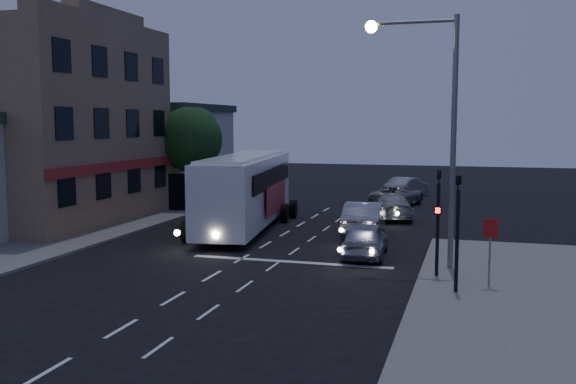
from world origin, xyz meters
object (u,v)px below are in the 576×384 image
(car_extra, at_px, (407,187))
(street_tree, at_px, (190,137))
(car_suv, at_px, (365,239))
(streetlight, at_px, (435,112))
(regulatory_sign, at_px, (490,241))
(car_sedan_a, at_px, (364,219))
(traffic_signal_main, at_px, (438,210))
(car_sedan_c, at_px, (398,195))
(tour_bus, at_px, (246,189))
(car_sedan_b, at_px, (392,207))
(traffic_signal_side, at_px, (458,219))

(car_extra, relative_size, street_tree, 0.71)
(car_suv, distance_m, streetlight, 5.94)
(car_suv, height_order, streetlight, streetlight)
(regulatory_sign, bearing_deg, car_sedan_a, 122.07)
(traffic_signal_main, distance_m, street_tree, 21.38)
(regulatory_sign, bearing_deg, traffic_signal_main, 149.16)
(car_suv, bearing_deg, car_sedan_c, -91.33)
(car_sedan_c, height_order, streetlight, streetlight)
(tour_bus, xyz_separation_m, car_sedan_b, (6.66, 5.51, -1.35))
(car_sedan_a, height_order, street_tree, street_tree)
(streetlight, xyz_separation_m, street_tree, (-15.55, 12.82, -1.23))
(car_sedan_b, distance_m, streetlight, 13.53)
(car_sedan_b, relative_size, traffic_signal_side, 1.13)
(car_extra, distance_m, traffic_signal_main, 24.60)
(car_sedan_b, bearing_deg, car_sedan_c, -102.72)
(car_sedan_c, xyz_separation_m, traffic_signal_side, (4.29, -21.33, 1.74))
(car_sedan_c, xyz_separation_m, streetlight, (3.34, -17.93, 5.05))
(tour_bus, distance_m, car_sedan_c, 12.97)
(car_extra, height_order, traffic_signal_main, traffic_signal_main)
(regulatory_sign, bearing_deg, traffic_signal_side, -136.08)
(car_sedan_b, bearing_deg, regulatory_sign, 92.45)
(street_tree, bearing_deg, streetlight, -39.51)
(car_suv, xyz_separation_m, car_sedan_c, (-0.61, 16.33, -0.02))
(car_suv, xyz_separation_m, car_extra, (-0.51, 21.27, 0.02))
(car_sedan_b, height_order, streetlight, streetlight)
(car_sedan_b, height_order, car_sedan_c, car_sedan_c)
(car_sedan_b, xyz_separation_m, traffic_signal_side, (3.94, -15.59, 1.75))
(tour_bus, xyz_separation_m, regulatory_sign, (11.60, -9.11, -0.43))
(traffic_signal_side, distance_m, streetlight, 4.84)
(traffic_signal_side, relative_size, streetlight, 0.46)
(tour_bus, bearing_deg, street_tree, 125.96)
(traffic_signal_side, bearing_deg, street_tree, 135.50)
(car_sedan_c, height_order, regulatory_sign, regulatory_sign)
(tour_bus, distance_m, streetlight, 12.30)
(regulatory_sign, xyz_separation_m, streetlight, (-1.96, 2.44, 4.14))
(tour_bus, xyz_separation_m, streetlight, (9.64, -6.67, 3.71))
(car_extra, relative_size, streetlight, 0.49)
(car_sedan_a, bearing_deg, traffic_signal_main, 111.74)
(car_extra, height_order, streetlight, streetlight)
(car_sedan_c, distance_m, traffic_signal_main, 19.75)
(car_sedan_a, distance_m, streetlight, 8.82)
(car_suv, distance_m, street_tree, 17.46)
(traffic_signal_main, height_order, regulatory_sign, traffic_signal_main)
(car_sedan_a, relative_size, car_sedan_b, 1.06)
(car_suv, bearing_deg, streetlight, 146.16)
(car_sedan_c, bearing_deg, traffic_signal_main, 114.85)
(tour_bus, height_order, streetlight, streetlight)
(traffic_signal_side, relative_size, street_tree, 0.66)
(car_sedan_a, xyz_separation_m, regulatory_sign, (5.53, -8.82, 0.78))
(car_sedan_c, distance_m, streetlight, 18.92)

